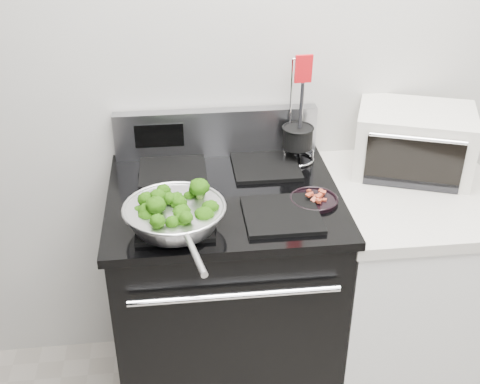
{
  "coord_description": "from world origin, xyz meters",
  "views": [
    {
      "loc": [
        -0.45,
        -0.36,
        1.97
      ],
      "look_at": [
        -0.25,
        1.36,
        0.98
      ],
      "focal_mm": 45.0,
      "sensor_mm": 36.0,
      "label": 1
    }
  ],
  "objects": [
    {
      "name": "skillet",
      "position": [
        -0.47,
        1.21,
        1.0
      ],
      "size": [
        0.32,
        0.5,
        0.07
      ],
      "rotation": [
        0.0,
        0.0,
        0.21
      ],
      "color": "silver",
      "rests_on": "gas_range"
    },
    {
      "name": "toaster_oven",
      "position": [
        0.42,
        1.56,
        1.04
      ],
      "size": [
        0.49,
        0.43,
        0.24
      ],
      "rotation": [
        0.0,
        0.0,
        -0.35
      ],
      "color": "silver",
      "rests_on": "counter"
    },
    {
      "name": "broccoli_pile",
      "position": [
        -0.47,
        1.21,
        1.02
      ],
      "size": [
        0.25,
        0.25,
        0.09
      ],
      "primitive_type": null,
      "color": "black",
      "rests_on": "skillet"
    },
    {
      "name": "back_wall",
      "position": [
        0.0,
        1.75,
        1.35
      ],
      "size": [
        4.0,
        0.02,
        2.7
      ],
      "primitive_type": "cube",
      "color": "beige",
      "rests_on": "ground"
    },
    {
      "name": "gas_range",
      "position": [
        -0.3,
        1.41,
        0.49
      ],
      "size": [
        0.79,
        0.69,
        1.13
      ],
      "color": "black",
      "rests_on": "floor"
    },
    {
      "name": "bacon_plate",
      "position": [
        -0.01,
        1.32,
        0.97
      ],
      "size": [
        0.16,
        0.16,
        0.04
      ],
      "rotation": [
        0.0,
        0.0,
        -0.33
      ],
      "color": "black",
      "rests_on": "gas_range"
    },
    {
      "name": "counter",
      "position": [
        0.39,
        1.41,
        0.46
      ],
      "size": [
        0.62,
        0.68,
        0.92
      ],
      "color": "white",
      "rests_on": "floor"
    },
    {
      "name": "utensil_holder",
      "position": [
        -0.01,
        1.63,
        1.02
      ],
      "size": [
        0.13,
        0.13,
        0.41
      ],
      "rotation": [
        0.0,
        0.0,
        0.05
      ],
      "color": "silver",
      "rests_on": "gas_range"
    }
  ]
}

